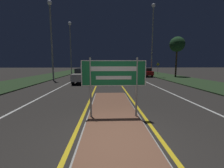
{
  "coord_description": "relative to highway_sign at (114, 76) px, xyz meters",
  "views": [
    {
      "loc": [
        -0.28,
        -3.48,
        1.99
      ],
      "look_at": [
        0.0,
        3.27,
        1.09
      ],
      "focal_mm": 24.0,
      "sensor_mm": 36.0,
      "label": 1
    }
  ],
  "objects": [
    {
      "name": "streetlight_left_near",
      "position": [
        -6.54,
        12.84,
        4.2
      ],
      "size": [
        0.51,
        0.51,
        9.06
      ],
      "color": "#9E9E99",
      "rests_on": "ground_plane"
    },
    {
      "name": "car_receding_3",
      "position": [
        2.73,
        38.17,
        -0.86
      ],
      "size": [
        2.01,
        4.48,
        1.32
      ],
      "color": "black",
      "rests_on": "ground_plane"
    },
    {
      "name": "car_approaching_0",
      "position": [
        -2.6,
        10.67,
        -0.79
      ],
      "size": [
        1.96,
        4.39,
        1.5
      ],
      "color": "silver",
      "rests_on": "ground_plane"
    },
    {
      "name": "roadside_palm_right",
      "position": [
        10.43,
        17.3,
        3.28
      ],
      "size": [
        2.23,
        2.23,
        5.96
      ],
      "color": "#4C3823",
      "rests_on": "verge_right"
    },
    {
      "name": "car_receding_0",
      "position": [
        2.47,
        11.21,
        -0.81
      ],
      "size": [
        1.98,
        4.79,
        1.44
      ],
      "color": "#4C514C",
      "rests_on": "ground_plane"
    },
    {
      "name": "verge_right",
      "position": [
        9.5,
        18.24,
        -1.55
      ],
      "size": [
        5.0,
        100.0,
        0.08
      ],
      "color": "#23381E",
      "rests_on": "ground_plane"
    },
    {
      "name": "edge_line_white_right",
      "position": [
        7.2,
        23.24,
        -1.58
      ],
      "size": [
        0.1,
        70.0,
        0.01
      ],
      "color": "silver",
      "rests_on": "ground_plane"
    },
    {
      "name": "verge_left",
      "position": [
        -9.5,
        18.24,
        -1.55
      ],
      "size": [
        5.0,
        100.0,
        0.08
      ],
      "color": "#23381E",
      "rests_on": "ground_plane"
    },
    {
      "name": "centre_line_yellow_right",
      "position": [
        1.17,
        23.24,
        -1.58
      ],
      "size": [
        0.12,
        70.0,
        0.01
      ],
      "color": "gold",
      "rests_on": "ground_plane"
    },
    {
      "name": "ground_plane",
      "position": [
        0.0,
        -1.76,
        -1.59
      ],
      "size": [
        160.0,
        160.0,
        0.0
      ],
      "primitive_type": "plane",
      "color": "#282623"
    },
    {
      "name": "warning_sign",
      "position": [
        9.32,
        22.12,
        -0.22
      ],
      "size": [
        0.6,
        0.06,
        2.13
      ],
      "color": "#9E9E99",
      "rests_on": "verge_right"
    },
    {
      "name": "highway_sign",
      "position": [
        0.0,
        0.0,
        0.0
      ],
      "size": [
        2.28,
        0.07,
        2.12
      ],
      "color": "#9E9E99",
      "rests_on": "median_island"
    },
    {
      "name": "streetlight_left_far",
      "position": [
        -6.66,
        22.85,
        4.89
      ],
      "size": [
        0.6,
        0.6,
        9.45
      ],
      "color": "#9E9E99",
      "rests_on": "ground_plane"
    },
    {
      "name": "car_receding_1",
      "position": [
        5.89,
        18.53,
        -0.86
      ],
      "size": [
        1.9,
        4.61,
        1.35
      ],
      "color": "maroon",
      "rests_on": "ground_plane"
    },
    {
      "name": "centre_line_yellow_left",
      "position": [
        -1.17,
        23.24,
        -1.58
      ],
      "size": [
        0.12,
        70.0,
        0.01
      ],
      "color": "gold",
      "rests_on": "ground_plane"
    },
    {
      "name": "median_island",
      "position": [
        0.0,
        0.0,
        -1.55
      ],
      "size": [
        1.97,
        9.08,
        0.1
      ],
      "color": "#999993",
      "rests_on": "ground_plane"
    },
    {
      "name": "lane_line_white_right",
      "position": [
        4.2,
        23.24,
        -1.58
      ],
      "size": [
        0.12,
        70.0,
        0.01
      ],
      "color": "silver",
      "rests_on": "ground_plane"
    },
    {
      "name": "car_receding_2",
      "position": [
        2.7,
        29.02,
        -0.85
      ],
      "size": [
        2.04,
        4.84,
        1.4
      ],
      "color": "#B7B7BC",
      "rests_on": "ground_plane"
    },
    {
      "name": "edge_line_white_left",
      "position": [
        -7.2,
        23.24,
        -1.58
      ],
      "size": [
        0.1,
        70.0,
        0.01
      ],
      "color": "silver",
      "rests_on": "ground_plane"
    },
    {
      "name": "lane_line_white_left",
      "position": [
        -4.2,
        23.24,
        -1.58
      ],
      "size": [
        0.12,
        70.0,
        0.01
      ],
      "color": "silver",
      "rests_on": "ground_plane"
    },
    {
      "name": "streetlight_right_near",
      "position": [
        6.63,
        17.29,
        5.2
      ],
      "size": [
        0.54,
        0.54,
        10.61
      ],
      "color": "#9E9E99",
      "rests_on": "ground_plane"
    }
  ]
}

